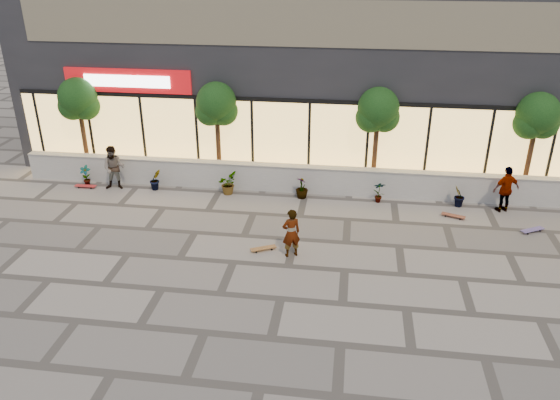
# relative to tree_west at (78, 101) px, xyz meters

# --- Properties ---
(ground) EXTENTS (80.00, 80.00, 0.00)m
(ground) POSITION_rel_tree_west_xyz_m (9.00, -7.70, -2.99)
(ground) COLOR #A4998E
(ground) RESTS_ON ground
(planter_wall) EXTENTS (22.00, 0.42, 1.04)m
(planter_wall) POSITION_rel_tree_west_xyz_m (9.00, -0.70, -2.46)
(planter_wall) COLOR silver
(planter_wall) RESTS_ON ground
(retail_building) EXTENTS (24.00, 9.17, 8.50)m
(retail_building) POSITION_rel_tree_west_xyz_m (9.00, 4.79, 1.26)
(retail_building) COLOR #25262B
(retail_building) RESTS_ON ground
(shrub_a) EXTENTS (0.43, 0.29, 0.81)m
(shrub_a) POSITION_rel_tree_west_xyz_m (0.50, -1.25, -2.58)
(shrub_a) COLOR #103512
(shrub_a) RESTS_ON ground
(shrub_b) EXTENTS (0.57, 0.57, 0.81)m
(shrub_b) POSITION_rel_tree_west_xyz_m (3.30, -1.25, -2.58)
(shrub_b) COLOR #103512
(shrub_b) RESTS_ON ground
(shrub_c) EXTENTS (0.68, 0.77, 0.81)m
(shrub_c) POSITION_rel_tree_west_xyz_m (6.10, -1.25, -2.58)
(shrub_c) COLOR #103512
(shrub_c) RESTS_ON ground
(shrub_d) EXTENTS (0.64, 0.64, 0.81)m
(shrub_d) POSITION_rel_tree_west_xyz_m (8.90, -1.25, -2.58)
(shrub_d) COLOR #103512
(shrub_d) RESTS_ON ground
(shrub_e) EXTENTS (0.46, 0.35, 0.81)m
(shrub_e) POSITION_rel_tree_west_xyz_m (11.70, -1.25, -2.58)
(shrub_e) COLOR #103512
(shrub_e) RESTS_ON ground
(shrub_f) EXTENTS (0.55, 0.57, 0.81)m
(shrub_f) POSITION_rel_tree_west_xyz_m (14.50, -1.25, -2.58)
(shrub_f) COLOR #103512
(shrub_f) RESTS_ON ground
(tree_west) EXTENTS (1.60, 1.50, 3.92)m
(tree_west) POSITION_rel_tree_west_xyz_m (0.00, 0.00, 0.00)
(tree_west) COLOR #4A2B1A
(tree_west) RESTS_ON ground
(tree_midwest) EXTENTS (1.60, 1.50, 3.92)m
(tree_midwest) POSITION_rel_tree_west_xyz_m (5.50, 0.00, 0.00)
(tree_midwest) COLOR #4A2B1A
(tree_midwest) RESTS_ON ground
(tree_mideast) EXTENTS (1.60, 1.50, 3.92)m
(tree_mideast) POSITION_rel_tree_west_xyz_m (11.50, 0.00, 0.00)
(tree_mideast) COLOR #4A2B1A
(tree_mideast) RESTS_ON ground
(tree_east) EXTENTS (1.60, 1.50, 3.92)m
(tree_east) POSITION_rel_tree_west_xyz_m (17.00, 0.00, 0.00)
(tree_east) COLOR #4A2B1A
(tree_east) RESTS_ON ground
(skater_center) EXTENTS (0.66, 0.58, 1.53)m
(skater_center) POSITION_rel_tree_west_xyz_m (9.01, -5.45, -2.22)
(skater_center) COLOR white
(skater_center) RESTS_ON ground
(skater_left) EXTENTS (0.92, 0.77, 1.71)m
(skater_left) POSITION_rel_tree_west_xyz_m (1.77, -1.40, -2.13)
(skater_left) COLOR tan
(skater_left) RESTS_ON ground
(skater_right_near) EXTENTS (1.06, 0.74, 1.67)m
(skater_right_near) POSITION_rel_tree_west_xyz_m (16.00, -1.40, -2.15)
(skater_right_near) COLOR silver
(skater_right_near) RESTS_ON ground
(skateboard_center) EXTENTS (0.80, 0.55, 0.10)m
(skateboard_center) POSITION_rel_tree_west_xyz_m (8.13, -5.27, -2.91)
(skateboard_center) COLOR #915F2F
(skateboard_center) RESTS_ON ground
(skateboard_left) EXTENTS (0.82, 0.22, 0.10)m
(skateboard_left) POSITION_rel_tree_west_xyz_m (0.55, -1.50, -2.90)
(skateboard_left) COLOR red
(skateboard_left) RESTS_ON ground
(skateboard_right_near) EXTENTS (0.82, 0.47, 0.10)m
(skateboard_right_near) POSITION_rel_tree_west_xyz_m (14.22, -2.17, -2.91)
(skateboard_right_near) COLOR brown
(skateboard_right_near) RESTS_ON ground
(skateboard_right_far) EXTENTS (0.83, 0.60, 0.10)m
(skateboard_right_far) POSITION_rel_tree_west_xyz_m (16.62, -2.89, -2.90)
(skateboard_right_far) COLOR #615093
(skateboard_right_far) RESTS_ON ground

